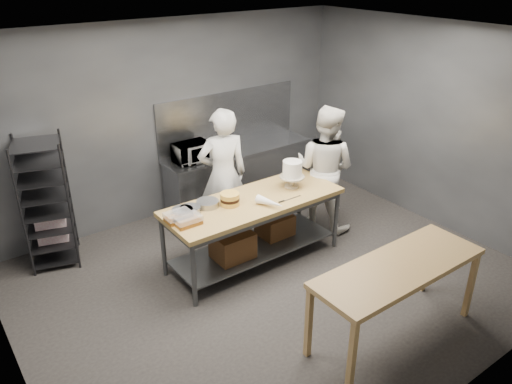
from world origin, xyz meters
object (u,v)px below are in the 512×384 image
(speed_rack, at_px, (47,204))
(frosted_cake_stand, at_px, (292,171))
(work_table, at_px, (253,223))
(near_counter, at_px, (399,272))
(microwave, at_px, (192,152))
(chef_behind, at_px, (223,175))
(chef_right, at_px, (325,168))
(layer_cake, at_px, (230,199))

(speed_rack, relative_size, frosted_cake_stand, 4.69)
(work_table, height_order, near_counter, work_table)
(work_table, xyz_separation_m, microwave, (0.05, 1.67, 0.48))
(chef_behind, height_order, chef_right, chef_behind)
(near_counter, bearing_deg, chef_behind, 95.96)
(chef_behind, relative_size, microwave, 3.59)
(near_counter, distance_m, chef_behind, 2.91)
(layer_cake, bearing_deg, frosted_cake_stand, -2.41)
(chef_right, distance_m, frosted_cake_stand, 0.81)
(work_table, bearing_deg, chef_behind, 85.91)
(chef_right, bearing_deg, near_counter, 132.91)
(speed_rack, bearing_deg, chef_right, -21.37)
(chef_behind, relative_size, chef_right, 1.03)
(layer_cake, bearing_deg, near_counter, -72.59)
(near_counter, bearing_deg, speed_rack, 124.40)
(speed_rack, relative_size, chef_right, 0.93)
(chef_behind, bearing_deg, layer_cake, 79.74)
(chef_right, xyz_separation_m, frosted_cake_stand, (-0.77, -0.16, 0.21))
(work_table, height_order, microwave, microwave)
(chef_right, bearing_deg, microwave, 21.39)
(chef_behind, relative_size, layer_cake, 7.95)
(work_table, relative_size, frosted_cake_stand, 6.44)
(chef_right, relative_size, microwave, 3.49)
(speed_rack, xyz_separation_m, layer_cake, (1.84, -1.53, 0.14))
(microwave, bearing_deg, chef_right, -46.95)
(work_table, xyz_separation_m, frosted_cake_stand, (0.67, 0.02, 0.58))
(work_table, distance_m, speed_rack, 2.69)
(near_counter, height_order, chef_right, chef_right)
(chef_behind, bearing_deg, microwave, -72.99)
(speed_rack, xyz_separation_m, chef_right, (3.59, -1.41, 0.09))
(speed_rack, relative_size, microwave, 3.23)
(work_table, distance_m, microwave, 1.74)
(layer_cake, bearing_deg, speed_rack, 140.31)
(near_counter, xyz_separation_m, frosted_cake_stand, (0.31, 2.10, 0.34))
(speed_rack, height_order, chef_behind, chef_behind)
(near_counter, relative_size, chef_behind, 1.03)
(near_counter, height_order, layer_cake, layer_cake)
(work_table, xyz_separation_m, layer_cake, (-0.31, 0.06, 0.43))
(microwave, bearing_deg, near_counter, -85.26)
(chef_behind, distance_m, frosted_cake_stand, 1.01)
(microwave, height_order, layer_cake, microwave)
(speed_rack, height_order, layer_cake, speed_rack)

